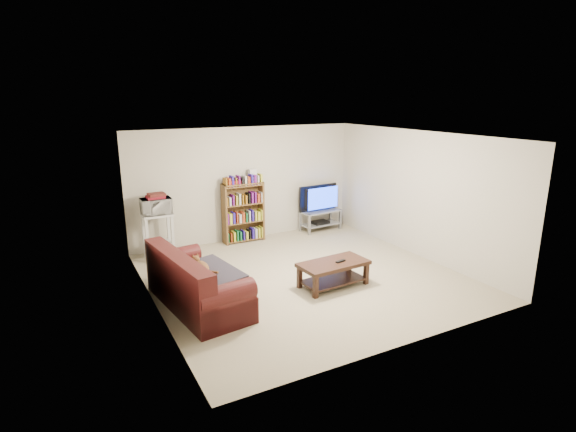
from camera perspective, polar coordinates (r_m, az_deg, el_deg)
floor at (r=7.82m, az=2.04°, el=-7.68°), size 5.00×5.00×0.00m
ceiling at (r=7.24m, az=2.22°, el=10.12°), size 5.00×5.00×0.00m
wall_back at (r=9.63m, az=-5.35°, el=4.09°), size 5.00×0.00×5.00m
wall_front at (r=5.51m, az=15.28°, el=-4.78°), size 5.00×0.00×5.00m
wall_left at (r=6.59m, az=-17.05°, el=-1.65°), size 0.00×5.00×5.00m
wall_right at (r=8.93m, az=16.18°, el=2.68°), size 0.00×5.00×5.00m
sofa at (r=6.80m, az=-11.92°, el=-8.84°), size 1.12×2.08×0.85m
blanket at (r=6.67m, az=-10.14°, el=-7.31°), size 0.97×1.14×0.18m
cat at (r=6.80m, az=-10.83°, el=-6.35°), size 0.29×0.57×0.16m
coffee_table at (r=7.38m, az=5.78°, el=-6.75°), size 1.18×0.64×0.41m
remote at (r=7.35m, az=6.69°, el=-5.72°), size 0.19×0.09×0.02m
tv_stand at (r=10.36m, az=4.13°, el=-0.10°), size 0.97×0.50×0.47m
television at (r=10.26m, az=4.17°, el=2.28°), size 1.02×0.22×0.58m
dvd_player at (r=10.40m, az=4.11°, el=-0.79°), size 0.40×0.29×0.06m
bookshelf at (r=9.51m, az=-5.70°, el=0.57°), size 0.88×0.28×1.27m
shelf_clutter at (r=9.41m, az=-5.29°, el=4.90°), size 0.64×0.20×0.28m
microwave_stand at (r=8.84m, az=-16.18°, el=-1.71°), size 0.55×0.40×0.88m
microwave at (r=8.73m, az=-16.40°, el=1.22°), size 0.54×0.37×0.30m
game_boxes at (r=8.69m, az=-16.49°, el=2.34°), size 0.32×0.28×0.05m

